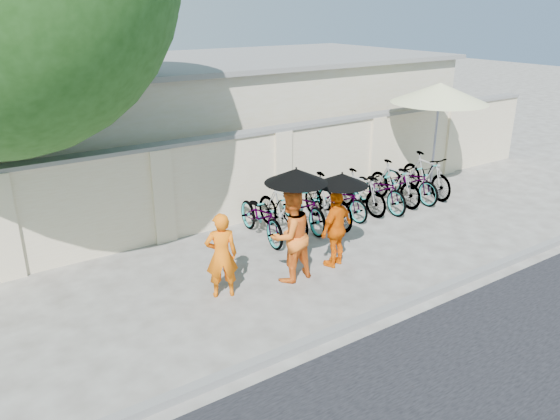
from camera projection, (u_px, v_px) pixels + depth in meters
ground at (287, 286)px, 9.76m from camera, size 80.00×80.00×0.00m
kerb at (350, 326)px, 8.43m from camera, size 40.00×0.16×0.12m
compound_wall at (243, 179)px, 12.42m from camera, size 20.00×0.30×2.00m
building_behind at (205, 121)px, 15.67m from camera, size 14.00×6.00×3.20m
monk_left at (221, 255)px, 9.18m from camera, size 0.65×0.54×1.52m
monk_center at (291, 236)px, 9.71m from camera, size 0.88×0.71×1.72m
parasol_center at (296, 176)px, 9.28m from camera, size 1.10×1.10×1.14m
monk_right at (336, 228)px, 10.29m from camera, size 0.96×0.60×1.51m
parasol_right at (342, 179)px, 9.90m from camera, size 0.97×0.97×1.00m
patio_umbrella at (440, 94)px, 13.67m from camera, size 2.76×2.76×2.90m
bike_0 at (261, 216)px, 11.58m from camera, size 0.85×1.98×1.01m
bike_1 at (283, 209)px, 11.89m from camera, size 0.60×1.81×1.08m
bike_2 at (303, 205)px, 12.20m from camera, size 0.91×2.03×1.03m
bike_3 at (328, 200)px, 12.35m from camera, size 0.68×1.94×1.15m
bike_4 at (342, 199)px, 12.82m from camera, size 0.72×1.72×0.88m
bike_5 at (360, 192)px, 13.09m from camera, size 0.58×1.73×1.02m
bike_6 at (380, 189)px, 13.32m from camera, size 0.78×1.95×1.00m
bike_7 at (395, 183)px, 13.66m from camera, size 0.52×1.79×1.07m
bike_8 at (411, 181)px, 13.95m from camera, size 0.73×1.93×1.00m
bike_9 at (426, 175)px, 14.23m from camera, size 0.74×1.91×1.12m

